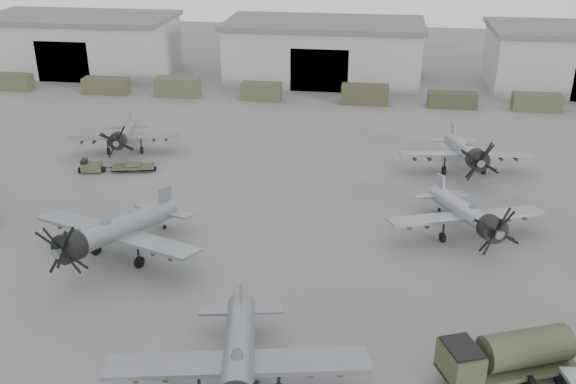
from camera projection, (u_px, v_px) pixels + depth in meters
name	position (u px, v px, depth m)	size (l,w,h in m)	color
ground	(234.00, 320.00, 40.99)	(220.00, 220.00, 0.00)	slate
hangar_left	(81.00, 43.00, 100.00)	(29.00, 14.80, 8.70)	#9B9B91
hangar_center	(324.00, 51.00, 95.11)	(29.00, 14.80, 8.70)	#9B9B91
support_truck_0	(12.00, 82.00, 91.23)	(5.79, 2.20, 2.28)	#40462E
support_truck_1	(106.00, 86.00, 89.43)	(6.38, 2.20, 2.21)	#41402A
support_truck_2	(178.00, 87.00, 88.02)	(6.13, 2.20, 2.62)	#464A30
support_truck_3	(261.00, 91.00, 86.58)	(5.41, 2.20, 2.31)	#41462E
support_truck_4	(365.00, 94.00, 84.74)	(6.22, 2.20, 2.54)	#3C3C27
support_truck_5	(452.00, 100.00, 83.40)	(6.29, 2.20, 1.97)	#373925
support_truck_6	(537.00, 102.00, 81.99)	(6.09, 2.20, 2.20)	#43482F
aircraft_near_1	(238.00, 362.00, 33.31)	(14.13, 12.71, 5.61)	gray
aircraft_mid_1	(113.00, 231.00, 46.72)	(13.68, 12.33, 5.50)	gray
aircraft_mid_2	(469.00, 214.00, 49.78)	(12.52, 11.27, 5.02)	#92939A
aircraft_far_0	(123.00, 135.00, 67.30)	(11.60, 10.44, 4.61)	gray
aircraft_far_1	(466.00, 152.00, 62.08)	(13.03, 11.73, 5.18)	#9799A0
fuel_tanker	(507.00, 354.00, 35.26)	(8.04, 5.41, 2.95)	#3B3E29
tug_trailer	(107.00, 167.00, 63.40)	(7.21, 2.86, 1.43)	#3A3F29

